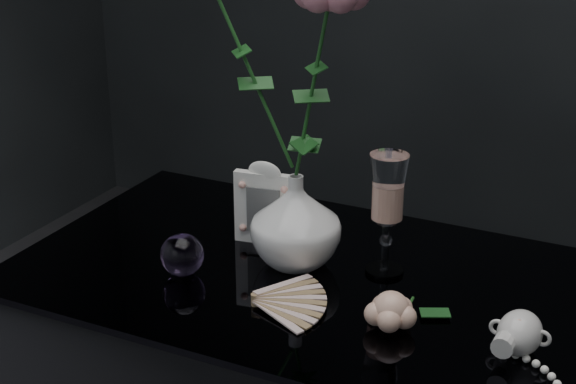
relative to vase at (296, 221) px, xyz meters
The scene contains 8 objects.
vase is the anchor object (origin of this frame).
wine_glass 0.15m from the vase, 14.28° to the left, with size 0.06×0.06×0.21m, color white, non-canonical shape.
picture_frame 0.10m from the vase, 148.56° to the left, with size 0.11×0.09×0.15m, color white, non-canonical shape.
paperweight 0.19m from the vase, 142.11° to the right, with size 0.07×0.07×0.07m, color #A87AC6, non-canonical shape.
paper_fan 0.17m from the vase, 88.14° to the right, with size 0.22×0.17×0.02m, color beige, non-canonical shape.
loose_rose 0.25m from the vase, 30.19° to the right, with size 0.13×0.17×0.06m, color #E3AE93, non-canonical shape.
pearl_jar 0.41m from the vase, 14.90° to the right, with size 0.21×0.22×0.06m, color silver, non-canonical shape.
roses 0.28m from the vase, 163.97° to the right, with size 0.29×0.12×0.41m.
Camera 1 is at (0.50, -1.13, 1.44)m, focal length 55.00 mm.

